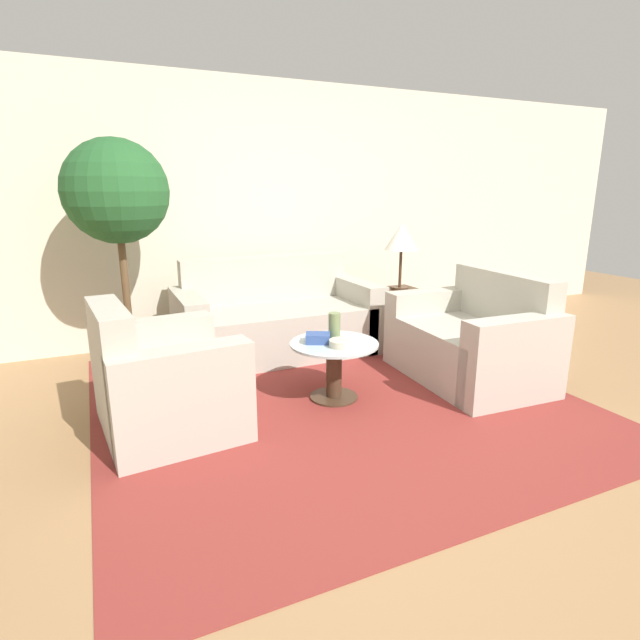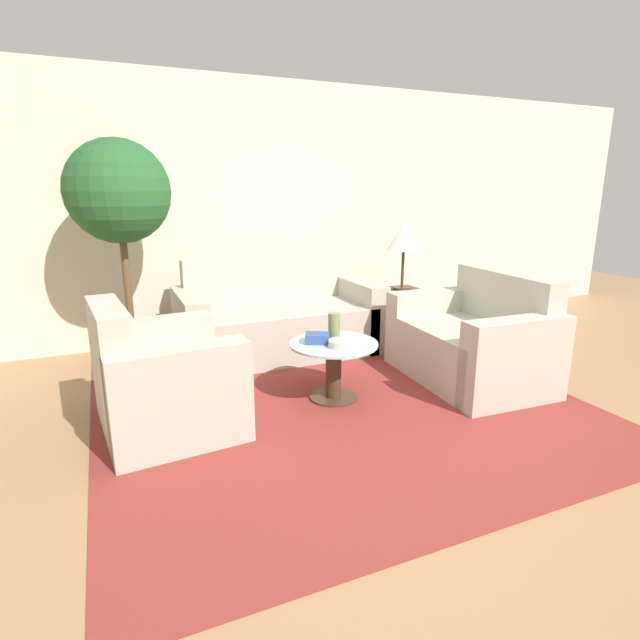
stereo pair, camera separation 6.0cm
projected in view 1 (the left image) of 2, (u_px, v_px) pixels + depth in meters
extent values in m
plane|color=#9E754C|center=(401.00, 436.00, 3.18)|extent=(14.00, 14.00, 0.00)
cube|color=beige|center=(263.00, 211.00, 5.22)|extent=(10.00, 0.06, 2.60)
cube|color=maroon|center=(334.00, 398.00, 3.76)|extent=(3.36, 3.34, 0.01)
cube|color=#B2AD9E|center=(279.00, 331.00, 4.72)|extent=(1.66, 0.89, 0.46)
cube|color=#B2AD9E|center=(266.00, 301.00, 4.98)|extent=(1.66, 0.18, 0.89)
cube|color=#B2AD9E|center=(190.00, 331.00, 4.37)|extent=(0.20, 0.89, 0.65)
cube|color=#B2AD9E|center=(356.00, 312.00, 5.03)|extent=(0.20, 0.89, 0.65)
cube|color=#B2AD9E|center=(170.00, 395.00, 3.25)|extent=(0.89, 0.82, 0.46)
cube|color=#B2AD9E|center=(115.00, 375.00, 3.04)|extent=(0.25, 0.76, 0.86)
cube|color=#B2AD9E|center=(185.00, 401.00, 2.91)|extent=(0.83, 0.28, 0.65)
cube|color=#B2AD9E|center=(156.00, 364.00, 3.53)|extent=(0.83, 0.28, 0.65)
cube|color=#B2AD9E|center=(467.00, 352.00, 4.09)|extent=(0.90, 1.11, 0.46)
cube|color=#B2AD9E|center=(501.00, 324.00, 4.16)|extent=(0.23, 1.08, 0.88)
cube|color=#B2AD9E|center=(430.00, 325.00, 4.55)|extent=(0.85, 0.24, 0.65)
cube|color=#B2AD9E|center=(515.00, 362.00, 3.59)|extent=(0.85, 0.24, 0.65)
cylinder|color=#422D1E|center=(334.00, 397.00, 3.76)|extent=(0.36, 0.36, 0.02)
cylinder|color=#422D1E|center=(334.00, 372.00, 3.70)|extent=(0.12, 0.12, 0.42)
cylinder|color=#B2C6C6|center=(334.00, 344.00, 3.65)|extent=(0.65, 0.65, 0.02)
cube|color=#422D1E|center=(398.00, 314.00, 5.17)|extent=(0.40, 0.40, 0.54)
cylinder|color=#422D1E|center=(400.00, 288.00, 5.10)|extent=(0.18, 0.18, 0.02)
cylinder|color=#422D1E|center=(400.00, 268.00, 5.05)|extent=(0.03, 0.03, 0.38)
cone|color=white|center=(402.00, 236.00, 4.97)|extent=(0.33, 0.33, 0.27)
cylinder|color=#3D3833|center=(132.00, 352.00, 4.31)|extent=(0.36, 0.36, 0.32)
cylinder|color=brown|center=(125.00, 279.00, 4.14)|extent=(0.06, 0.06, 0.96)
sphere|color=#235628|center=(116.00, 191.00, 3.96)|extent=(0.83, 0.83, 0.83)
cylinder|color=#6B7A4C|center=(334.00, 326.00, 3.70)|extent=(0.09, 0.09, 0.20)
cylinder|color=beige|center=(341.00, 343.00, 3.54)|extent=(0.18, 0.18, 0.05)
cube|color=#334C8C|center=(318.00, 338.00, 3.64)|extent=(0.22, 0.20, 0.07)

